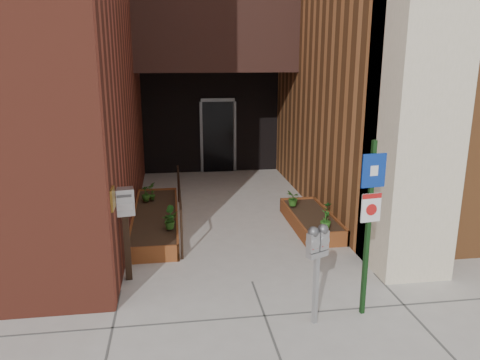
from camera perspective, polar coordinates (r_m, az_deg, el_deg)
name	(u,v)px	position (r m, az deg, el deg)	size (l,w,h in m)	color
ground	(252,282)	(7.43, 1.49, -12.29)	(80.00, 80.00, 0.00)	#9E9991
planter_left	(156,220)	(9.78, -10.24, -4.83)	(0.90, 3.60, 0.30)	maroon
planter_right	(311,221)	(9.70, 8.67, -4.93)	(0.80, 2.20, 0.30)	maroon
handrail	(179,191)	(9.54, -7.42, -1.35)	(0.04, 3.34, 0.90)	black
parking_meter	(317,248)	(6.02, 9.42, -8.22)	(0.31, 0.22, 1.36)	#9C9C9E
sign_post	(370,211)	(6.24, 15.57, -3.68)	(0.33, 0.10, 2.39)	#123312
payment_dropbox	(125,215)	(7.31, -13.84, -4.12)	(0.32, 0.26, 1.48)	black
shrub_left_a	(170,220)	(8.75, -8.55, -4.86)	(0.29, 0.29, 0.32)	#285A19
shrub_left_b	(170,215)	(9.00, -8.56, -4.20)	(0.19, 0.19, 0.35)	#1E5D1A
shrub_left_c	(146,193)	(10.48, -11.42, -1.60)	(0.19, 0.19, 0.34)	#254F16
shrub_left_d	(152,191)	(10.52, -10.68, -1.33)	(0.21, 0.21, 0.41)	#255217
shrub_right_a	(326,220)	(8.78, 10.41, -4.76)	(0.20, 0.20, 0.36)	#265C1A
shrub_right_b	(327,209)	(9.46, 10.61, -3.49)	(0.16, 0.16, 0.31)	#185419
shrub_right_c	(293,198)	(9.99, 6.53, -2.23)	(0.31, 0.31, 0.34)	#285D1A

